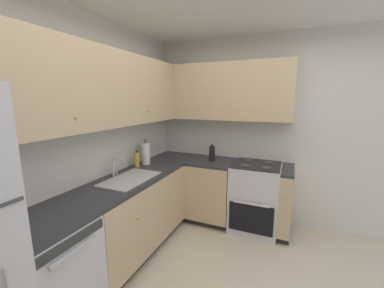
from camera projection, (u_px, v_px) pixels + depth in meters
name	position (u px, v px, depth m)	size (l,w,h in m)	color
wall_back	(75.00, 147.00, 2.30)	(3.64, 0.05, 2.60)	silver
wall_right	(270.00, 133.00, 3.27)	(0.05, 3.38, 2.60)	silver
dishwasher	(48.00, 278.00, 1.77)	(0.60, 0.63, 0.87)	silver
lower_cabinets_back	(133.00, 215.00, 2.72)	(1.48, 0.62, 0.87)	tan
countertop_back	(131.00, 179.00, 2.63)	(2.69, 0.60, 0.04)	#2D2D33
lower_cabinets_right	(225.00, 193.00, 3.35)	(0.62, 1.38, 0.87)	tan
countertop_right	(226.00, 163.00, 3.27)	(0.60, 1.38, 0.03)	#2D2D33
oven_range	(255.00, 196.00, 3.20)	(0.68, 0.62, 1.05)	silver
upper_cabinets_back	(105.00, 89.00, 2.36)	(2.37, 0.34, 0.76)	tan
upper_cabinets_right	(220.00, 92.00, 3.26)	(0.32, 1.92, 0.76)	tan
sink	(131.00, 182.00, 2.58)	(0.66, 0.40, 0.10)	#B7B7BC
faucet	(115.00, 166.00, 2.63)	(0.07, 0.16, 0.21)	silver
soap_bottle	(137.00, 160.00, 3.00)	(0.06, 0.06, 0.22)	gold
paper_towel_roll	(146.00, 153.00, 3.14)	(0.11, 0.11, 0.35)	white
oil_bottle	(212.00, 153.00, 3.32)	(0.08, 0.08, 0.23)	black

